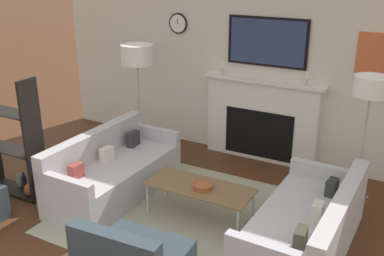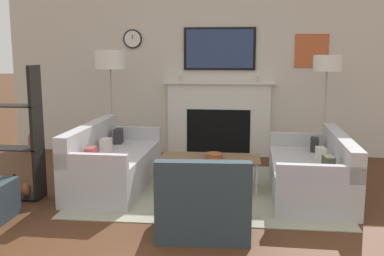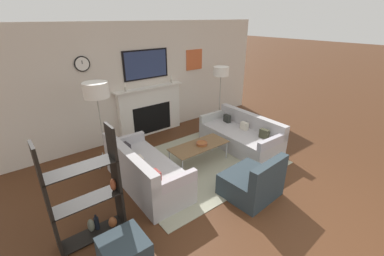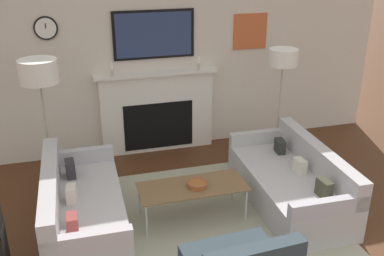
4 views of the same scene
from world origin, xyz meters
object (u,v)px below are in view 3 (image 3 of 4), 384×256
(armchair, at_px, (253,183))
(floor_lamp_right, at_px, (221,72))
(couch_left, at_px, (145,172))
(ottoman, at_px, (125,253))
(decorative_bowl, at_px, (202,143))
(shelf_unit, at_px, (88,196))
(couch_right, at_px, (241,136))
(floor_lamp_left, at_px, (96,91))
(coffee_table, at_px, (199,146))

(armchair, bearing_deg, floor_lamp_right, 57.77)
(couch_left, height_order, ottoman, couch_left)
(armchair, height_order, decorative_bowl, armchair)
(couch_left, bearing_deg, shelf_unit, -152.98)
(couch_right, bearing_deg, armchair, -132.01)
(floor_lamp_left, distance_m, shelf_unit, 2.01)
(couch_right, height_order, coffee_table, couch_right)
(couch_left, relative_size, decorative_bowl, 8.12)
(coffee_table, height_order, shelf_unit, shelf_unit)
(decorative_bowl, bearing_deg, couch_left, 179.44)
(couch_left, bearing_deg, couch_right, -0.06)
(armchair, bearing_deg, coffee_table, 91.84)
(couch_left, bearing_deg, floor_lamp_left, 106.14)
(couch_right, height_order, decorative_bowl, couch_right)
(couch_left, xyz_separation_m, couch_right, (2.48, -0.00, -0.03))
(couch_right, bearing_deg, shelf_unit, -171.12)
(decorative_bowl, distance_m, ottoman, 2.60)
(armchair, bearing_deg, couch_right, 47.99)
(couch_right, height_order, floor_lamp_right, floor_lamp_right)
(couch_right, height_order, shelf_unit, shelf_unit)
(ottoman, bearing_deg, couch_right, 20.17)
(coffee_table, relative_size, ottoman, 2.36)
(shelf_unit, bearing_deg, ottoman, -79.55)
(couch_left, bearing_deg, coffee_table, 0.51)
(couch_left, bearing_deg, floor_lamp_right, 20.61)
(armchair, relative_size, floor_lamp_left, 0.52)
(coffee_table, bearing_deg, ottoman, -149.85)
(decorative_bowl, bearing_deg, coffee_table, 156.16)
(armchair, distance_m, decorative_bowl, 1.34)
(armchair, xyz_separation_m, floor_lamp_right, (1.50, 2.38, 1.26))
(floor_lamp_right, distance_m, shelf_unit, 4.29)
(couch_right, height_order, armchair, armchair)
(couch_left, xyz_separation_m, coffee_table, (1.24, 0.01, 0.10))
(coffee_table, bearing_deg, armchair, -88.16)
(ottoman, bearing_deg, floor_lamp_right, 31.69)
(ottoman, bearing_deg, floor_lamp_left, 73.86)
(shelf_unit, bearing_deg, coffee_table, 13.79)
(floor_lamp_right, bearing_deg, armchair, -122.23)
(couch_right, xyz_separation_m, floor_lamp_right, (0.30, 1.05, 1.25))
(coffee_table, relative_size, floor_lamp_right, 0.74)
(decorative_bowl, height_order, ottoman, decorative_bowl)
(floor_lamp_left, height_order, floor_lamp_right, floor_lamp_left)
(floor_lamp_right, height_order, ottoman, floor_lamp_right)
(ottoman, bearing_deg, coffee_table, 30.15)
(armchair, distance_m, floor_lamp_left, 3.15)
(coffee_table, relative_size, floor_lamp_left, 0.71)
(couch_right, bearing_deg, ottoman, -159.83)
(coffee_table, bearing_deg, couch_right, -0.63)
(couch_left, relative_size, floor_lamp_left, 1.07)
(coffee_table, xyz_separation_m, ottoman, (-2.21, -1.28, -0.19))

